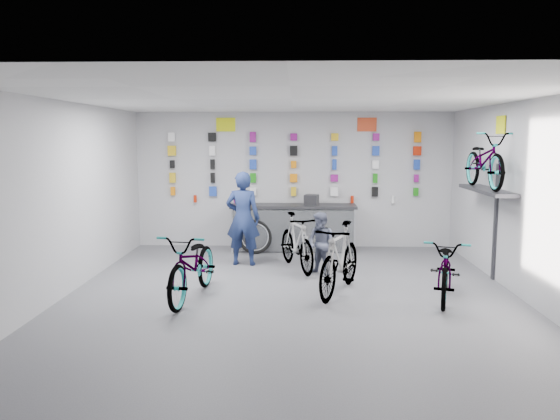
{
  "coord_description": "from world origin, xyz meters",
  "views": [
    {
      "loc": [
        0.08,
        -8.13,
        2.44
      ],
      "look_at": [
        -0.22,
        1.4,
        1.17
      ],
      "focal_mm": 35.0,
      "sensor_mm": 36.0,
      "label": 1
    }
  ],
  "objects_px": {
    "bike_center": "(340,259)",
    "customer": "(321,244)",
    "bike_service": "(297,242)",
    "bike_left": "(193,265)",
    "clerk": "(243,218)",
    "bike_right": "(446,268)",
    "counter": "(293,228)"
  },
  "relations": [
    {
      "from": "clerk",
      "to": "bike_left",
      "type": "bearing_deg",
      "value": 82.01
    },
    {
      "from": "counter",
      "to": "bike_center",
      "type": "xyz_separation_m",
      "value": [
        0.75,
        -3.3,
        0.07
      ]
    },
    {
      "from": "bike_service",
      "to": "clerk",
      "type": "bearing_deg",
      "value": 141.17
    },
    {
      "from": "customer",
      "to": "bike_center",
      "type": "bearing_deg",
      "value": -36.69
    },
    {
      "from": "counter",
      "to": "bike_service",
      "type": "bearing_deg",
      "value": -87.51
    },
    {
      "from": "counter",
      "to": "bike_service",
      "type": "xyz_separation_m",
      "value": [
        0.08,
        -1.74,
        0.04
      ]
    },
    {
      "from": "bike_right",
      "to": "bike_service",
      "type": "relative_size",
      "value": 1.06
    },
    {
      "from": "bike_center",
      "to": "bike_service",
      "type": "xyz_separation_m",
      "value": [
        -0.68,
        1.56,
        -0.04
      ]
    },
    {
      "from": "bike_left",
      "to": "customer",
      "type": "bearing_deg",
      "value": 44.57
    },
    {
      "from": "bike_left",
      "to": "bike_service",
      "type": "height_order",
      "value": "bike_left"
    },
    {
      "from": "bike_service",
      "to": "customer",
      "type": "relative_size",
      "value": 1.54
    },
    {
      "from": "bike_center",
      "to": "customer",
      "type": "relative_size",
      "value": 1.65
    },
    {
      "from": "bike_right",
      "to": "bike_service",
      "type": "distance_m",
      "value": 2.9
    },
    {
      "from": "bike_center",
      "to": "bike_service",
      "type": "bearing_deg",
      "value": 135.58
    },
    {
      "from": "customer",
      "to": "counter",
      "type": "bearing_deg",
      "value": 144.91
    },
    {
      "from": "bike_center",
      "to": "customer",
      "type": "xyz_separation_m",
      "value": [
        -0.24,
        1.17,
        0.01
      ]
    },
    {
      "from": "bike_center",
      "to": "customer",
      "type": "bearing_deg",
      "value": 123.92
    },
    {
      "from": "bike_left",
      "to": "bike_center",
      "type": "distance_m",
      "value": 2.27
    },
    {
      "from": "clerk",
      "to": "customer",
      "type": "xyz_separation_m",
      "value": [
        1.46,
        -0.75,
        -0.34
      ]
    },
    {
      "from": "bike_left",
      "to": "bike_right",
      "type": "xyz_separation_m",
      "value": [
        3.83,
        0.1,
        -0.04
      ]
    },
    {
      "from": "bike_left",
      "to": "customer",
      "type": "relative_size",
      "value": 1.77
    },
    {
      "from": "bike_right",
      "to": "bike_service",
      "type": "xyz_separation_m",
      "value": [
        -2.27,
        1.8,
        0.04
      ]
    },
    {
      "from": "bike_left",
      "to": "clerk",
      "type": "relative_size",
      "value": 1.11
    },
    {
      "from": "bike_center",
      "to": "bike_service",
      "type": "distance_m",
      "value": 1.7
    },
    {
      "from": "bike_left",
      "to": "bike_right",
      "type": "distance_m",
      "value": 3.84
    },
    {
      "from": "bike_service",
      "to": "customer",
      "type": "xyz_separation_m",
      "value": [
        0.43,
        -0.39,
        0.04
      ]
    },
    {
      "from": "counter",
      "to": "clerk",
      "type": "bearing_deg",
      "value": -124.66
    },
    {
      "from": "bike_service",
      "to": "clerk",
      "type": "relative_size",
      "value": 0.96
    },
    {
      "from": "counter",
      "to": "bike_service",
      "type": "height_order",
      "value": "bike_service"
    },
    {
      "from": "bike_service",
      "to": "bike_left",
      "type": "bearing_deg",
      "value": -148.95
    },
    {
      "from": "bike_right",
      "to": "counter",
      "type": "bearing_deg",
      "value": 139.52
    },
    {
      "from": "bike_center",
      "to": "bike_service",
      "type": "relative_size",
      "value": 1.07
    }
  ]
}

